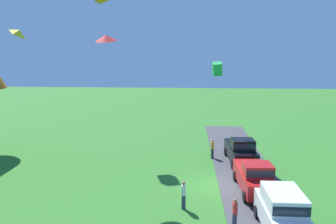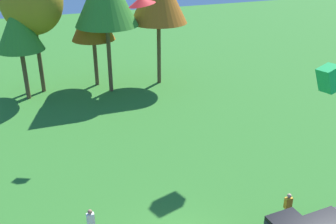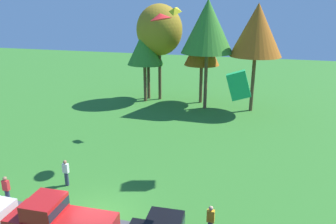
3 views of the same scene
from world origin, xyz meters
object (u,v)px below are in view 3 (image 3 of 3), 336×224
at_px(tree_far_right, 159,30).
at_px(kite_diamond_over_trees, 175,10).
at_px(tree_center_back, 144,47).
at_px(kite_delta_mid_center, 160,16).
at_px(person_on_lawn, 66,173).
at_px(tree_far_left, 202,47).
at_px(tree_lone_near, 257,30).
at_px(car_pickup_mid_row, 58,221).
at_px(tree_left_of_center, 208,27).
at_px(tree_right_of_center, 148,49).
at_px(kite_box_high_left, 239,85).
at_px(person_watching_sky, 7,190).
at_px(person_beside_suv, 210,221).

relative_size(tree_far_right, kite_diamond_over_trees, 11.73).
relative_size(tree_center_back, kite_delta_mid_center, 5.63).
bearing_deg(tree_far_right, person_on_lawn, -89.10).
xyz_separation_m(tree_far_left, tree_lone_near, (5.73, -1.59, 2.07)).
distance_m(car_pickup_mid_row, tree_left_of_center, 24.45).
relative_size(tree_far_right, tree_far_left, 1.32).
bearing_deg(kite_diamond_over_trees, person_on_lawn, -109.52).
bearing_deg(tree_center_back, person_on_lawn, -84.92).
relative_size(tree_right_of_center, kite_delta_mid_center, 5.30).
distance_m(car_pickup_mid_row, person_on_lawn, 5.24).
relative_size(tree_center_back, tree_lone_near, 0.75).
distance_m(tree_far_right, kite_delta_mid_center, 16.05).
distance_m(person_on_lawn, tree_right_of_center, 21.27).
height_order(car_pickup_mid_row, tree_center_back, tree_center_back).
height_order(tree_far_right, kite_diamond_over_trees, tree_far_right).
xyz_separation_m(tree_left_of_center, kite_box_high_left, (4.73, -21.12, -1.01)).
distance_m(car_pickup_mid_row, person_watching_sky, 4.96).
xyz_separation_m(person_watching_sky, tree_far_left, (6.67, 23.22, 5.42)).
bearing_deg(tree_far_right, kite_diamond_over_trees, -65.84).
xyz_separation_m(tree_left_of_center, tree_lone_near, (4.87, 0.48, -0.30)).
bearing_deg(tree_left_of_center, person_watching_sky, -109.59).
height_order(person_watching_sky, tree_right_of_center, tree_right_of_center).
bearing_deg(kite_box_high_left, person_beside_suv, 161.22).
relative_size(person_beside_suv, kite_box_high_left, 1.65).
relative_size(tree_far_left, kite_box_high_left, 7.99).
relative_size(tree_right_of_center, kite_diamond_over_trees, 8.32).
bearing_deg(tree_far_left, tree_left_of_center, -67.43).
bearing_deg(tree_lone_near, car_pickup_mid_row, -108.40).
bearing_deg(person_beside_suv, kite_box_high_left, -18.78).
distance_m(tree_right_of_center, tree_lone_near, 12.43).
bearing_deg(kite_diamond_over_trees, tree_left_of_center, 78.27).
height_order(person_on_lawn, tree_right_of_center, tree_right_of_center).
xyz_separation_m(person_beside_suv, tree_center_back, (-11.02, 21.68, 5.37)).
xyz_separation_m(car_pickup_mid_row, person_on_lawn, (-2.51, 4.59, -0.23)).
height_order(tree_far_right, kite_delta_mid_center, tree_far_right).
distance_m(tree_center_back, tree_far_right, 2.62).
xyz_separation_m(person_watching_sky, kite_diamond_over_trees, (6.00, 13.79, 9.47)).
bearing_deg(person_watching_sky, car_pickup_mid_row, -22.70).
distance_m(car_pickup_mid_row, tree_lone_near, 25.86).
bearing_deg(person_watching_sky, kite_box_high_left, 0.14).
bearing_deg(kite_diamond_over_trees, person_watching_sky, -113.52).
bearing_deg(car_pickup_mid_row, person_watching_sky, 157.30).
distance_m(car_pickup_mid_row, tree_far_left, 25.75).
xyz_separation_m(tree_center_back, kite_box_high_left, (11.92, -21.99, 1.41)).
bearing_deg(tree_far_left, person_beside_suv, -78.42).
bearing_deg(tree_center_back, tree_right_of_center, 90.51).
relative_size(tree_far_left, tree_lone_near, 0.75).
relative_size(tree_lone_near, kite_box_high_left, 10.58).
distance_m(person_watching_sky, kite_diamond_over_trees, 17.77).
distance_m(tree_far_left, tree_lone_near, 6.30).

